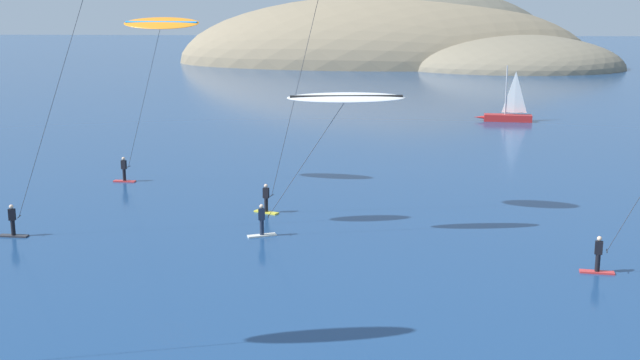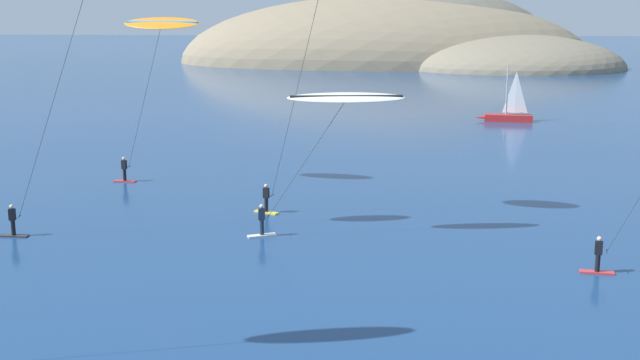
% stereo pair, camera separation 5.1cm
% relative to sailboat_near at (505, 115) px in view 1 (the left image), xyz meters
% --- Properties ---
extents(headland_island, '(87.45, 52.77, 30.82)m').
position_rel_sailboat_near_xyz_m(headland_island, '(-6.22, 83.11, -0.64)').
color(headland_island, '#7A705B').
rests_on(headland_island, ground).
extents(sailboat_near, '(5.96, 1.95, 5.70)m').
position_rel_sailboat_near_xyz_m(sailboat_near, '(0.00, 0.00, 0.00)').
color(sailboat_near, '#B22323').
rests_on(sailboat_near, ground).
extents(kitesurfer_orange, '(6.60, 2.41, 11.05)m').
position_rel_sailboat_near_xyz_m(kitesurfer_orange, '(-27.59, -31.41, 9.19)').
color(kitesurfer_orange, red).
rests_on(kitesurfer_orange, ground).
extents(kitesurfer_white, '(8.14, 1.86, 7.48)m').
position_rel_sailboat_near_xyz_m(kitesurfer_white, '(-15.47, -42.79, 5.98)').
color(kitesurfer_white, silver).
rests_on(kitesurfer_white, ground).
extents(kitesurfer_red, '(6.26, 2.63, 12.93)m').
position_rel_sailboat_near_xyz_m(kitesurfer_red, '(-16.91, -39.22, 10.85)').
color(kitesurfer_red, yellow).
rests_on(kitesurfer_red, ground).
extents(kitesurfer_black, '(7.73, 1.95, 13.50)m').
position_rel_sailboat_near_xyz_m(kitesurfer_black, '(-28.12, -43.50, 11.32)').
color(kitesurfer_black, '#2D2D33').
rests_on(kitesurfer_black, ground).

